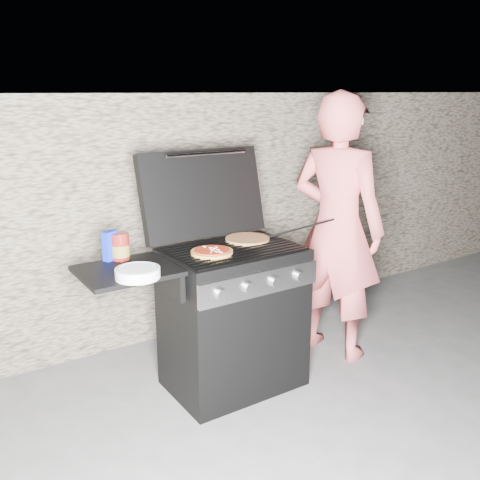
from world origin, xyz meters
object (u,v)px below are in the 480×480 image
pizza_topped (212,251)px  sauce_jar (120,246)px  gas_grill (198,327)px  person (337,228)px

pizza_topped → sauce_jar: sauce_jar is taller
gas_grill → pizza_topped: 0.48m
gas_grill → pizza_topped: size_ratio=5.51×
sauce_jar → gas_grill: bearing=-23.6°
person → sauce_jar: bearing=63.5°
gas_grill → sauce_jar: (-0.39, 0.17, 0.52)m
pizza_topped → person: size_ratio=0.13×
sauce_jar → person: person is taller
pizza_topped → person: 1.01m
gas_grill → person: person is taller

